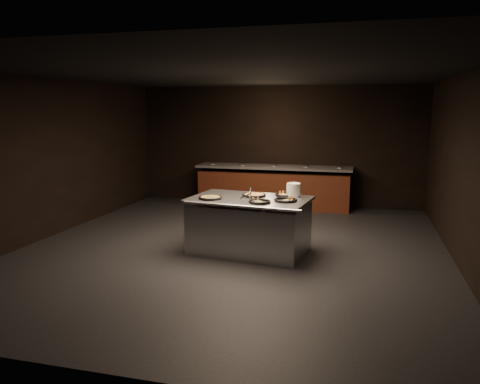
# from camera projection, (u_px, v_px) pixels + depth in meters

# --- Properties ---
(room) EXTENTS (7.02, 8.02, 2.92)m
(room) POSITION_uv_depth(u_px,v_px,m) (234.00, 163.00, 7.70)
(room) COLOR black
(room) RESTS_ON ground
(salad_bar) EXTENTS (3.70, 0.83, 1.18)m
(salad_bar) POSITION_uv_depth(u_px,v_px,m) (274.00, 189.00, 11.26)
(salad_bar) COLOR #571F14
(salad_bar) RESTS_ON ground
(serving_counter) EXTENTS (2.02, 1.43, 0.91)m
(serving_counter) POSITION_uv_depth(u_px,v_px,m) (249.00, 226.00, 7.66)
(serving_counter) COLOR silver
(serving_counter) RESTS_ON ground
(plate_stack) EXTENTS (0.23, 0.23, 0.22)m
(plate_stack) POSITION_uv_depth(u_px,v_px,m) (294.00, 190.00, 7.67)
(plate_stack) COLOR silver
(plate_stack) RESTS_ON serving_counter
(pan_veggie_whole) EXTENTS (0.38, 0.38, 0.04)m
(pan_veggie_whole) POSITION_uv_depth(u_px,v_px,m) (210.00, 198.00, 7.51)
(pan_veggie_whole) COLOR black
(pan_veggie_whole) RESTS_ON serving_counter
(pan_cheese_whole) EXTENTS (0.39, 0.39, 0.04)m
(pan_cheese_whole) POSITION_uv_depth(u_px,v_px,m) (254.00, 195.00, 7.74)
(pan_cheese_whole) COLOR black
(pan_cheese_whole) RESTS_ON serving_counter
(pan_cheese_slices_a) EXTENTS (0.33, 0.33, 0.04)m
(pan_cheese_slices_a) POSITION_uv_depth(u_px,v_px,m) (285.00, 195.00, 7.78)
(pan_cheese_slices_a) COLOR black
(pan_cheese_slices_a) RESTS_ON serving_counter
(pan_cheese_slices_b) EXTENTS (0.34, 0.34, 0.04)m
(pan_cheese_slices_b) POSITION_uv_depth(u_px,v_px,m) (260.00, 202.00, 7.19)
(pan_cheese_slices_b) COLOR black
(pan_cheese_slices_b) RESTS_ON serving_counter
(pan_veggie_slices) EXTENTS (0.36, 0.36, 0.04)m
(pan_veggie_slices) POSITION_uv_depth(u_px,v_px,m) (286.00, 200.00, 7.32)
(pan_veggie_slices) COLOR black
(pan_veggie_slices) RESTS_ON serving_counter
(server_left) EXTENTS (0.16, 0.33, 0.17)m
(server_left) POSITION_uv_depth(u_px,v_px,m) (250.00, 193.00, 7.55)
(server_left) COLOR silver
(server_left) RESTS_ON serving_counter
(server_right) EXTENTS (0.29, 0.09, 0.14)m
(server_right) POSITION_uv_depth(u_px,v_px,m) (248.00, 197.00, 7.26)
(server_right) COLOR silver
(server_right) RESTS_ON serving_counter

